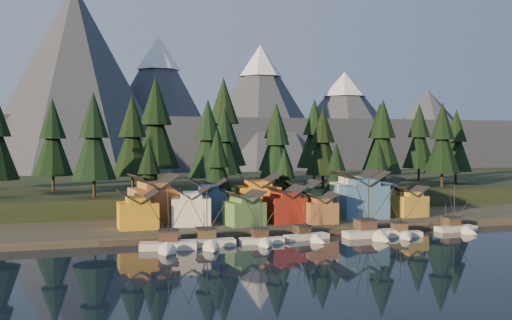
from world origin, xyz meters
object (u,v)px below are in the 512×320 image
object	(u,v)px
house_back_0	(154,197)
boat_0	(168,237)
boat_5	(403,227)
house_front_0	(138,208)
boat_2	(263,234)
boat_4	(373,226)
boat_6	(459,222)
boat_1	(209,235)
house_back_1	(208,198)
house_front_1	(191,204)
boat_3	(309,231)

from	to	relation	value
house_back_0	boat_0	bearing A→B (deg)	-99.95
boat_5	house_front_0	distance (m)	53.67
boat_2	boat_5	size ratio (longest dim) A/B	1.01
boat_0	boat_5	bearing A→B (deg)	10.34
boat_4	boat_6	size ratio (longest dim) A/B	1.17
boat_1	boat_2	distance (m)	10.33
boat_1	house_back_1	bearing A→B (deg)	80.78
house_back_0	boat_4	bearing A→B (deg)	-40.11
boat_6	house_front_1	xyz separation A→B (m)	(-54.34, 16.68, 3.76)
boat_5	house_back_1	xyz separation A→B (m)	(-34.08, 26.16, 4.37)
boat_3	house_back_0	bearing A→B (deg)	130.31
boat_1	boat_4	size ratio (longest dim) A/B	0.92
boat_6	house_back_1	world-z (taller)	house_back_1
boat_3	house_back_1	bearing A→B (deg)	113.00
boat_6	boat_5	bearing A→B (deg)	-173.48
boat_1	house_front_1	world-z (taller)	boat_1
boat_3	boat_4	world-z (taller)	boat_4
house_front_0	house_back_1	bearing A→B (deg)	26.04
boat_2	house_back_0	world-z (taller)	house_back_0
boat_0	house_back_0	bearing A→B (deg)	99.05
boat_1	boat_3	xyz separation A→B (m)	(20.30, 1.41, -0.44)
boat_3	boat_6	bearing A→B (deg)	-9.43
boat_5	boat_6	xyz separation A→B (m)	(14.97, 2.28, 0.15)
boat_0	boat_5	world-z (taller)	boat_0
house_back_1	boat_6	bearing A→B (deg)	-15.50
house_front_0	house_back_0	xyz separation A→B (m)	(4.23, 8.10, 1.41)
boat_1	boat_3	size ratio (longest dim) A/B	1.14
house_back_0	house_back_1	distance (m)	12.29
boat_2	boat_0	bearing A→B (deg)	-171.33
boat_1	house_front_0	xyz separation A→B (m)	(-11.09, 16.54, 3.37)
boat_5	house_back_0	bearing A→B (deg)	165.21
boat_2	house_back_0	xyz separation A→B (m)	(-17.19, 24.64, 5.02)
boat_0	house_back_1	size ratio (longest dim) A/B	1.26
boat_4	boat_5	bearing A→B (deg)	-8.61
boat_1	boat_0	bearing A→B (deg)	-170.18
boat_6	house_front_1	distance (m)	56.97
boat_2	house_back_0	bearing A→B (deg)	130.63
boat_0	house_front_0	world-z (taller)	boat_0
boat_3	boat_4	xyz separation A→B (m)	(12.98, -1.48, 0.68)
boat_2	house_back_1	xyz separation A→B (m)	(-4.92, 25.11, 4.38)
boat_0	boat_3	xyz separation A→B (m)	(27.81, 2.32, -0.56)
boat_5	house_back_1	size ratio (longest dim) A/B	1.05
boat_6	house_front_1	size ratio (longest dim) A/B	1.20
boat_5	boat_3	bearing A→B (deg)	-173.08
boat_1	house_front_1	bearing A→B (deg)	92.56
house_front_1	house_front_0	bearing A→B (deg)	-164.05
boat_1	boat_3	distance (m)	20.35
house_back_1	boat_5	bearing A→B (deg)	-27.06
boat_1	house_front_0	world-z (taller)	boat_1
boat_3	house_front_0	bearing A→B (deg)	145.11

